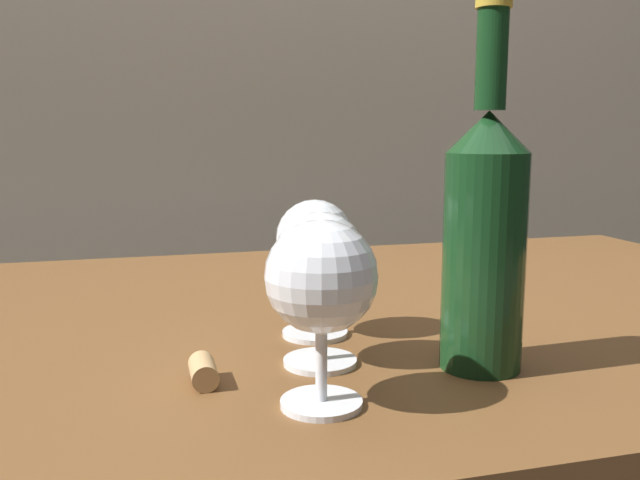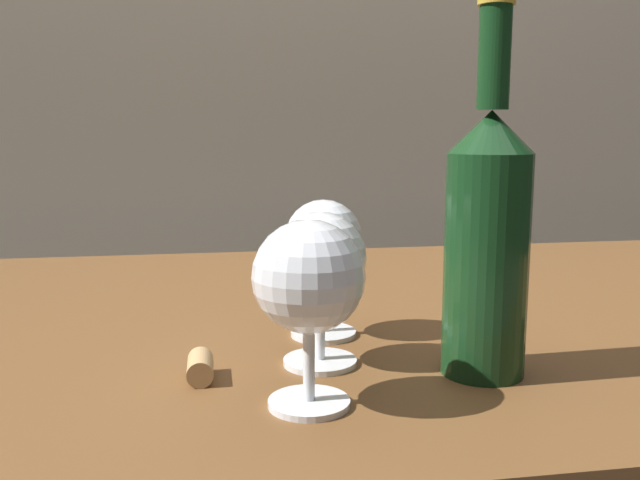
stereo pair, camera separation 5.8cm
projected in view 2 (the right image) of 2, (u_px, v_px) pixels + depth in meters
The scene contains 6 objects.
dining_table at pixel (337, 387), 0.80m from camera, with size 1.37×0.79×0.74m.
wine_glass_white at pixel (309, 281), 0.49m from camera, with size 0.08×0.08×0.14m.
wine_glass_pinot at pixel (320, 262), 0.59m from camera, with size 0.08×0.08×0.14m.
wine_glass_chardonnay at pixel (323, 243), 0.67m from camera, with size 0.08×0.08×0.14m.
wine_bottle at pixel (487, 235), 0.56m from camera, with size 0.07×0.07×0.32m.
cork at pixel (200, 367), 0.56m from camera, with size 0.02×0.02×0.04m, color tan.
Camera 2 is at (-0.14, -0.75, 0.94)m, focal length 37.77 mm.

